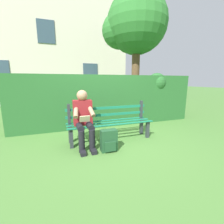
% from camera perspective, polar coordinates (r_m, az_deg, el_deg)
% --- Properties ---
extents(ground, '(60.00, 60.00, 0.00)m').
position_cam_1_polar(ground, '(3.57, -0.54, -10.42)').
color(ground, '#477533').
extents(park_bench, '(1.93, 0.45, 0.86)m').
position_cam_1_polar(park_bench, '(3.49, -0.89, -3.67)').
color(park_bench, '#2D3338').
rests_on(park_bench, ground).
extents(person_seated, '(0.44, 0.73, 1.16)m').
position_cam_1_polar(person_seated, '(3.15, -10.61, -1.98)').
color(person_seated, maroon).
rests_on(person_seated, ground).
extents(hedge_backdrop, '(5.50, 0.77, 1.60)m').
position_cam_1_polar(hedge_backdrop, '(4.74, -0.94, 4.95)').
color(hedge_backdrop, '#265B28').
rests_on(hedge_backdrop, ground).
extents(tree, '(2.56, 2.44, 4.85)m').
position_cam_1_polar(tree, '(7.16, 8.20, 29.45)').
color(tree, brown).
rests_on(tree, ground).
extents(building_facade, '(9.52, 3.20, 6.39)m').
position_cam_1_polar(building_facade, '(11.36, -22.68, 20.17)').
color(building_facade, beige).
rests_on(building_facade, ground).
extents(backpack, '(0.31, 0.24, 0.42)m').
position_cam_1_polar(backpack, '(2.97, -1.20, -10.74)').
color(backpack, '#1E4728').
rests_on(backpack, ground).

